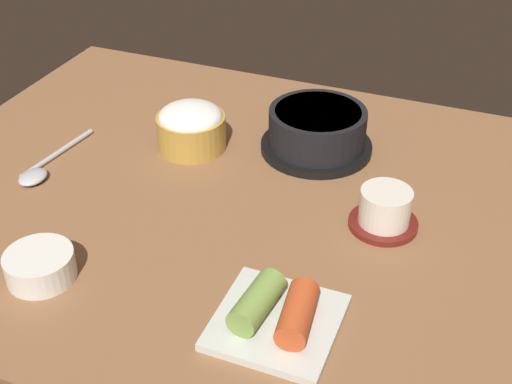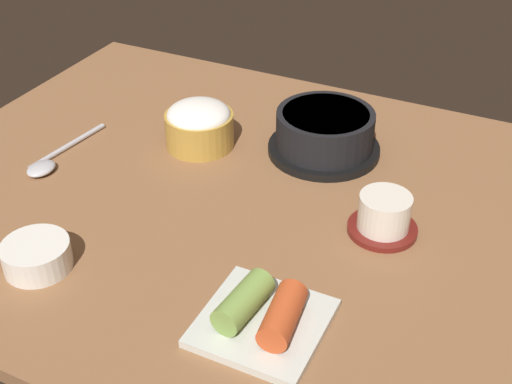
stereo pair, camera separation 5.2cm
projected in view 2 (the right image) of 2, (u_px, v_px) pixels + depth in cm
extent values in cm
cube|color=brown|center=(249.00, 205.00, 94.10)|extent=(100.00, 76.00, 2.00)
cylinder|color=black|center=(324.00, 149.00, 103.39)|extent=(17.01, 17.01, 1.17)
cylinder|color=black|center=(325.00, 129.00, 101.47)|extent=(14.69, 14.69, 5.58)
cylinder|color=#D15619|center=(326.00, 115.00, 100.05)|extent=(12.92, 12.92, 0.60)
cylinder|color=#B78C38|center=(200.00, 130.00, 104.00)|extent=(10.53, 10.53, 5.31)
ellipsoid|color=white|center=(199.00, 115.00, 102.48)|extent=(9.69, 9.69, 3.69)
cylinder|color=maroon|center=(382.00, 229.00, 87.34)|extent=(9.03, 9.03, 0.80)
cylinder|color=silver|center=(384.00, 212.00, 85.79)|extent=(6.68, 6.68, 4.64)
cylinder|color=#C6D18C|center=(386.00, 199.00, 84.64)|extent=(5.68, 5.68, 0.40)
cube|color=silver|center=(263.00, 323.00, 73.51)|extent=(13.21, 13.21, 1.00)
cylinder|color=#7A9E47|center=(243.00, 302.00, 73.09)|extent=(4.14, 8.22, 3.38)
cylinder|color=#C64C23|center=(283.00, 315.00, 71.43)|extent=(4.30, 8.27, 3.38)
cylinder|color=white|center=(37.00, 256.00, 80.90)|extent=(8.18, 8.18, 3.43)
cylinder|color=brown|center=(35.00, 246.00, 80.10)|extent=(6.71, 6.71, 0.50)
cylinder|color=#B7B7BC|center=(70.00, 145.00, 104.72)|extent=(2.68, 15.29, 0.80)
ellipsoid|color=#B7B7BC|center=(41.00, 168.00, 98.58)|extent=(3.60, 4.68, 1.26)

